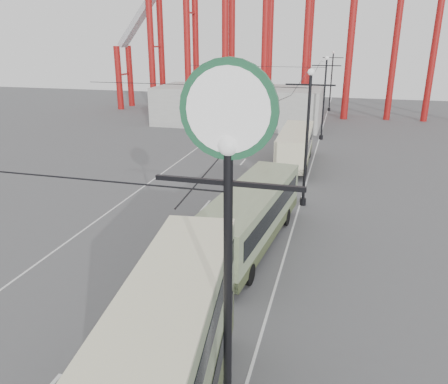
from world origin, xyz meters
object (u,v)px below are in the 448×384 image
(double_decker_bus, at_px, (171,358))
(pedestrian, at_px, (228,240))
(single_decker_green, at_px, (251,215))
(lamp_post_near, at_px, (228,203))
(single_decker_cream, at_px, (295,146))

(double_decker_bus, distance_m, pedestrian, 11.81)
(double_decker_bus, distance_m, single_decker_green, 12.99)
(lamp_post_near, distance_m, pedestrian, 14.55)
(lamp_post_near, distance_m, single_decker_cream, 31.89)
(lamp_post_near, relative_size, pedestrian, 6.26)
(single_decker_green, bearing_deg, lamp_post_near, -74.69)
(double_decker_bus, height_order, pedestrian, double_decker_bus)
(single_decker_cream, distance_m, pedestrian, 19.01)
(lamp_post_near, relative_size, single_decker_cream, 1.02)
(double_decker_bus, xyz_separation_m, pedestrian, (-1.41, 11.56, -1.98))
(pedestrian, bearing_deg, single_decker_green, -144.52)
(lamp_post_near, xyz_separation_m, single_decker_green, (-2.26, 13.72, -5.98))
(single_decker_green, relative_size, pedestrian, 6.96)
(single_decker_cream, relative_size, pedestrian, 6.10)
(pedestrian, bearing_deg, single_decker_cream, -114.29)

